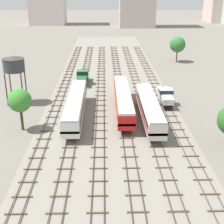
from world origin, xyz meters
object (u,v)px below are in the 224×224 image
at_px(passenger_coach_centre_mid, 123,99).
at_px(water_tower, 14,64).
at_px(shunter_loco_right_midfar, 165,95).
at_px(diesel_railcar_centre_right_nearest, 149,108).
at_px(shunter_loco_left_far, 83,76).
at_px(passenger_coach_left_near, 76,105).

height_order(passenger_coach_centre_mid, water_tower, water_tower).
xyz_separation_m(shunter_loco_right_midfar, water_tower, (-30.20, 1.30, 6.13)).
distance_m(diesel_railcar_centre_right_nearest, shunter_loco_left_far, 27.22).
relative_size(diesel_railcar_centre_right_nearest, passenger_coach_centre_mid, 0.93).
bearing_deg(shunter_loco_right_midfar, shunter_loco_left_far, 139.73).
distance_m(shunter_loco_left_far, water_tower, 19.53).
xyz_separation_m(shunter_loco_left_far, water_tower, (-12.64, -13.57, 6.13)).
bearing_deg(water_tower, passenger_coach_left_near, -33.06).
bearing_deg(shunter_loco_left_far, passenger_coach_left_near, -90.00).
distance_m(shunter_loco_right_midfar, water_tower, 30.84).
height_order(passenger_coach_centre_mid, shunter_loco_left_far, passenger_coach_centre_mid).
distance_m(diesel_railcar_centre_right_nearest, passenger_coach_left_near, 13.33).
relative_size(passenger_coach_left_near, shunter_loco_left_far, 2.60).
relative_size(diesel_railcar_centre_right_nearest, shunter_loco_left_far, 2.42).
bearing_deg(diesel_railcar_centre_right_nearest, water_tower, 158.36).
bearing_deg(shunter_loco_left_far, diesel_railcar_centre_right_nearest, -61.05).
height_order(diesel_railcar_centre_right_nearest, shunter_loco_left_far, diesel_railcar_centre_right_nearest).
relative_size(passenger_coach_left_near, water_tower, 2.25).
bearing_deg(shunter_loco_right_midfar, diesel_railcar_centre_right_nearest, -116.17).
height_order(diesel_railcar_centre_right_nearest, shunter_loco_right_midfar, diesel_railcar_centre_right_nearest).
bearing_deg(passenger_coach_centre_mid, passenger_coach_left_near, -163.43).
relative_size(shunter_loco_right_midfar, water_tower, 0.86).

